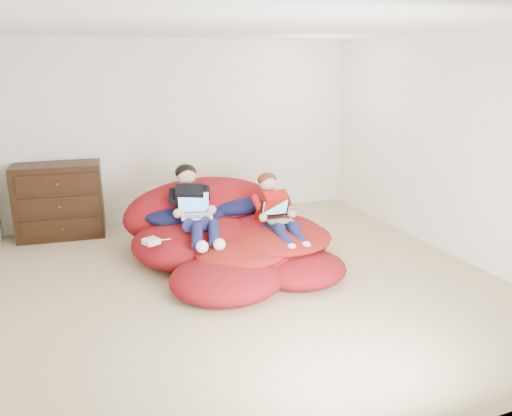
{
  "coord_description": "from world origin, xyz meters",
  "views": [
    {
      "loc": [
        -1.66,
        -4.44,
        2.18
      ],
      "look_at": [
        0.19,
        0.27,
        0.7
      ],
      "focal_mm": 35.0,
      "sensor_mm": 36.0,
      "label": 1
    }
  ],
  "objects_px": {
    "dresser": "(60,201)",
    "older_boy": "(193,203)",
    "younger_boy": "(276,209)",
    "laptop_white": "(195,210)",
    "beanbag_pile": "(230,236)",
    "laptop_black": "(278,215)"
  },
  "relations": [
    {
      "from": "dresser",
      "to": "younger_boy",
      "type": "distance_m",
      "value": 2.88
    },
    {
      "from": "dresser",
      "to": "older_boy",
      "type": "height_order",
      "value": "older_boy"
    },
    {
      "from": "dresser",
      "to": "laptop_black",
      "type": "distance_m",
      "value": 2.91
    },
    {
      "from": "older_boy",
      "to": "younger_boy",
      "type": "relative_size",
      "value": 1.12
    },
    {
      "from": "older_boy",
      "to": "laptop_black",
      "type": "relative_size",
      "value": 3.37
    },
    {
      "from": "younger_boy",
      "to": "laptop_white",
      "type": "distance_m",
      "value": 0.89
    },
    {
      "from": "laptop_white",
      "to": "laptop_black",
      "type": "height_order",
      "value": "laptop_white"
    },
    {
      "from": "beanbag_pile",
      "to": "younger_boy",
      "type": "bearing_deg",
      "value": -30.07
    },
    {
      "from": "younger_boy",
      "to": "laptop_black",
      "type": "relative_size",
      "value": 3.01
    },
    {
      "from": "beanbag_pile",
      "to": "laptop_white",
      "type": "bearing_deg",
      "value": -174.92
    },
    {
      "from": "beanbag_pile",
      "to": "older_boy",
      "type": "height_order",
      "value": "older_boy"
    },
    {
      "from": "younger_boy",
      "to": "laptop_black",
      "type": "xyz_separation_m",
      "value": [
        -0.0,
        -0.06,
        -0.06
      ]
    },
    {
      "from": "laptop_white",
      "to": "laptop_black",
      "type": "relative_size",
      "value": 1.12
    },
    {
      "from": "dresser",
      "to": "older_boy",
      "type": "bearing_deg",
      "value": -46.81
    },
    {
      "from": "beanbag_pile",
      "to": "older_boy",
      "type": "relative_size",
      "value": 2.1
    },
    {
      "from": "laptop_white",
      "to": "laptop_black",
      "type": "distance_m",
      "value": 0.91
    },
    {
      "from": "dresser",
      "to": "older_boy",
      "type": "distance_m",
      "value": 2.04
    },
    {
      "from": "younger_boy",
      "to": "beanbag_pile",
      "type": "bearing_deg",
      "value": 149.93
    },
    {
      "from": "older_boy",
      "to": "beanbag_pile",
      "type": "bearing_deg",
      "value": -7.57
    },
    {
      "from": "dresser",
      "to": "older_boy",
      "type": "xyz_separation_m",
      "value": [
        1.39,
        -1.48,
        0.21
      ]
    },
    {
      "from": "laptop_black",
      "to": "younger_boy",
      "type": "bearing_deg",
      "value": 90.0
    },
    {
      "from": "dresser",
      "to": "beanbag_pile",
      "type": "height_order",
      "value": "dresser"
    }
  ]
}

